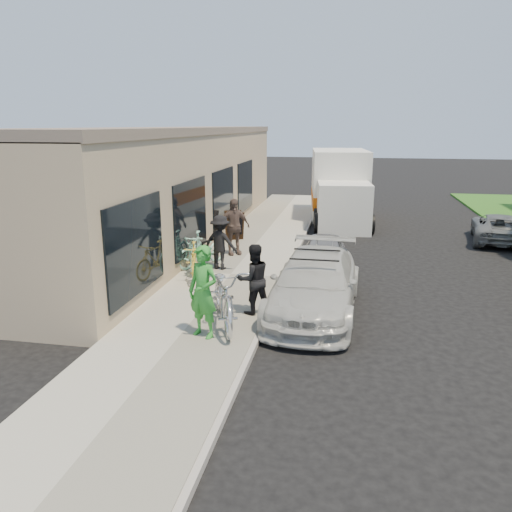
{
  "coord_description": "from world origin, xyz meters",
  "views": [
    {
      "loc": [
        1.3,
        -10.38,
        4.3
      ],
      "look_at": [
        -1.02,
        1.77,
        1.05
      ],
      "focal_mm": 35.0,
      "sensor_mm": 36.0,
      "label": 1
    }
  ],
  "objects_px": {
    "bike_rack": "(209,252)",
    "cruiser_bike_a": "(196,251)",
    "cruiser_bike_b": "(202,250)",
    "sedan_silver": "(324,254)",
    "sandwich_board": "(235,225)",
    "sedan_white": "(315,284)",
    "bystander_b": "(233,227)",
    "cruiser_bike_c": "(194,261)",
    "far_car_gray": "(498,228)",
    "bystander_a": "(220,242)",
    "woman_rider": "(203,292)",
    "tandem_bike": "(224,294)",
    "moving_truck": "(339,190)",
    "man_standing": "(253,279)"
  },
  "relations": [
    {
      "from": "moving_truck",
      "to": "woman_rider",
      "type": "relative_size",
      "value": 3.55
    },
    {
      "from": "moving_truck",
      "to": "bystander_b",
      "type": "xyz_separation_m",
      "value": [
        -3.2,
        -7.68,
        -0.33
      ]
    },
    {
      "from": "sandwich_board",
      "to": "cruiser_bike_a",
      "type": "height_order",
      "value": "cruiser_bike_a"
    },
    {
      "from": "tandem_bike",
      "to": "bystander_a",
      "type": "distance_m",
      "value": 4.24
    },
    {
      "from": "sandwich_board",
      "to": "man_standing",
      "type": "distance_m",
      "value": 7.6
    },
    {
      "from": "bystander_b",
      "to": "sedan_white",
      "type": "bearing_deg",
      "value": -85.65
    },
    {
      "from": "tandem_bike",
      "to": "sandwich_board",
      "type": "bearing_deg",
      "value": 80.05
    },
    {
      "from": "cruiser_bike_c",
      "to": "moving_truck",
      "type": "bearing_deg",
      "value": 55.59
    },
    {
      "from": "sedan_silver",
      "to": "woman_rider",
      "type": "relative_size",
      "value": 1.72
    },
    {
      "from": "sedan_silver",
      "to": "man_standing",
      "type": "relative_size",
      "value": 2.01
    },
    {
      "from": "cruiser_bike_c",
      "to": "bystander_b",
      "type": "bearing_deg",
      "value": 65.93
    },
    {
      "from": "sandwich_board",
      "to": "bystander_b",
      "type": "distance_m",
      "value": 2.25
    },
    {
      "from": "cruiser_bike_c",
      "to": "man_standing",
      "type": "bearing_deg",
      "value": -61.88
    },
    {
      "from": "moving_truck",
      "to": "cruiser_bike_b",
      "type": "distance_m",
      "value": 10.01
    },
    {
      "from": "sandwich_board",
      "to": "cruiser_bike_c",
      "type": "relative_size",
      "value": 0.62
    },
    {
      "from": "far_car_gray",
      "to": "bystander_a",
      "type": "xyz_separation_m",
      "value": [
        -9.24,
        -6.02,
        0.42
      ]
    },
    {
      "from": "sedan_silver",
      "to": "cruiser_bike_c",
      "type": "height_order",
      "value": "cruiser_bike_c"
    },
    {
      "from": "cruiser_bike_b",
      "to": "sedan_silver",
      "type": "bearing_deg",
      "value": 39.29
    },
    {
      "from": "far_car_gray",
      "to": "cruiser_bike_c",
      "type": "relative_size",
      "value": 2.3
    },
    {
      "from": "bystander_a",
      "to": "cruiser_bike_b",
      "type": "bearing_deg",
      "value": -7.72
    },
    {
      "from": "bike_rack",
      "to": "tandem_bike",
      "type": "xyz_separation_m",
      "value": [
        1.45,
        -3.88,
        0.11
      ]
    },
    {
      "from": "tandem_bike",
      "to": "woman_rider",
      "type": "xyz_separation_m",
      "value": [
        -0.23,
        -0.72,
        0.28
      ]
    },
    {
      "from": "woman_rider",
      "to": "cruiser_bike_a",
      "type": "distance_m",
      "value": 4.92
    },
    {
      "from": "man_standing",
      "to": "far_car_gray",
      "type": "bearing_deg",
      "value": -159.84
    },
    {
      "from": "sandwich_board",
      "to": "sedan_white",
      "type": "height_order",
      "value": "sedan_white"
    },
    {
      "from": "cruiser_bike_c",
      "to": "cruiser_bike_b",
      "type": "bearing_deg",
      "value": 82.43
    },
    {
      "from": "bike_rack",
      "to": "sedan_white",
      "type": "bearing_deg",
      "value": -36.79
    },
    {
      "from": "sedan_white",
      "to": "sedan_silver",
      "type": "distance_m",
      "value": 3.48
    },
    {
      "from": "sedan_white",
      "to": "bike_rack",
      "type": "bearing_deg",
      "value": 145.65
    },
    {
      "from": "tandem_bike",
      "to": "cruiser_bike_b",
      "type": "relative_size",
      "value": 1.34
    },
    {
      "from": "sedan_white",
      "to": "sedan_silver",
      "type": "xyz_separation_m",
      "value": [
        0.01,
        3.48,
        -0.15
      ]
    },
    {
      "from": "far_car_gray",
      "to": "bystander_a",
      "type": "relative_size",
      "value": 2.4
    },
    {
      "from": "woman_rider",
      "to": "man_standing",
      "type": "bearing_deg",
      "value": 85.68
    },
    {
      "from": "cruiser_bike_b",
      "to": "bike_rack",
      "type": "bearing_deg",
      "value": -20.66
    },
    {
      "from": "far_car_gray",
      "to": "bystander_b",
      "type": "bearing_deg",
      "value": 34.61
    },
    {
      "from": "moving_truck",
      "to": "woman_rider",
      "type": "height_order",
      "value": "moving_truck"
    },
    {
      "from": "moving_truck",
      "to": "sandwich_board",
      "type": "bearing_deg",
      "value": -129.37
    },
    {
      "from": "sandwich_board",
      "to": "sedan_white",
      "type": "distance_m",
      "value": 7.45
    },
    {
      "from": "cruiser_bike_b",
      "to": "cruiser_bike_c",
      "type": "xyz_separation_m",
      "value": [
        0.19,
        -1.35,
        0.01
      ]
    },
    {
      "from": "bystander_b",
      "to": "cruiser_bike_b",
      "type": "bearing_deg",
      "value": -142.08
    },
    {
      "from": "sedan_white",
      "to": "bystander_b",
      "type": "height_order",
      "value": "bystander_b"
    },
    {
      "from": "far_car_gray",
      "to": "cruiser_bike_b",
      "type": "xyz_separation_m",
      "value": [
        -9.89,
        -5.8,
        0.11
      ]
    },
    {
      "from": "sedan_silver",
      "to": "tandem_bike",
      "type": "distance_m",
      "value": 5.24
    },
    {
      "from": "man_standing",
      "to": "bystander_b",
      "type": "height_order",
      "value": "bystander_b"
    },
    {
      "from": "bike_rack",
      "to": "far_car_gray",
      "type": "relative_size",
      "value": 0.24
    },
    {
      "from": "far_car_gray",
      "to": "tandem_bike",
      "type": "height_order",
      "value": "tandem_bike"
    },
    {
      "from": "bike_rack",
      "to": "cruiser_bike_a",
      "type": "xyz_separation_m",
      "value": [
        -0.39,
        0.03,
        -0.0
      ]
    },
    {
      "from": "sedan_white",
      "to": "cruiser_bike_c",
      "type": "bearing_deg",
      "value": 158.55
    },
    {
      "from": "sandwich_board",
      "to": "cruiser_bike_a",
      "type": "distance_m",
      "value": 4.1
    },
    {
      "from": "sandwich_board",
      "to": "cruiser_bike_c",
      "type": "bearing_deg",
      "value": -113.56
    }
  ]
}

